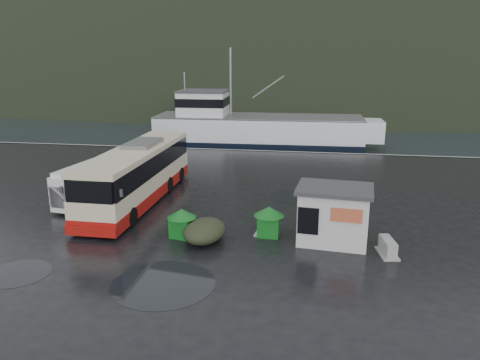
% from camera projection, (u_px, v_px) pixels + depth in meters
% --- Properties ---
extents(ground, '(160.00, 160.00, 0.00)m').
position_uv_depth(ground, '(180.00, 224.00, 25.73)').
color(ground, black).
rests_on(ground, ground).
extents(harbor_water, '(300.00, 180.00, 0.02)m').
position_uv_depth(harbor_water, '(290.00, 85.00, 130.42)').
color(harbor_water, black).
rests_on(harbor_water, ground).
extents(quay_edge, '(160.00, 0.60, 1.50)m').
position_uv_depth(quay_edge, '(238.00, 150.00, 44.77)').
color(quay_edge, '#999993').
rests_on(quay_edge, ground).
extents(headland, '(780.00, 540.00, 570.00)m').
position_uv_depth(headland, '(321.00, 68.00, 262.15)').
color(headland, black).
rests_on(headland, ground).
extents(coach_bus, '(3.39, 13.02, 3.67)m').
position_uv_depth(coach_bus, '(140.00, 201.00, 29.64)').
color(coach_bus, beige).
rests_on(coach_bus, ground).
extents(white_van, '(2.90, 6.16, 2.47)m').
position_uv_depth(white_van, '(95.00, 202.00, 29.47)').
color(white_van, silver).
rests_on(white_van, ground).
extents(waste_bin_left, '(1.14, 1.14, 1.55)m').
position_uv_depth(waste_bin_left, '(269.00, 235.00, 24.15)').
color(waste_bin_left, '#11611B').
rests_on(waste_bin_left, ground).
extents(waste_bin_right, '(1.25, 1.25, 1.49)m').
position_uv_depth(waste_bin_right, '(182.00, 236.00, 24.00)').
color(waste_bin_right, '#11611B').
rests_on(waste_bin_right, ground).
extents(dome_tent, '(2.31, 3.00, 1.09)m').
position_uv_depth(dome_tent, '(205.00, 241.00, 23.41)').
color(dome_tent, '#272F1C').
rests_on(dome_tent, ground).
extents(ticket_kiosk, '(3.89, 3.11, 2.83)m').
position_uv_depth(ticket_kiosk, '(332.00, 241.00, 23.36)').
color(ticket_kiosk, silver).
rests_on(ticket_kiosk, ground).
extents(jersey_barrier_a, '(1.05, 1.79, 0.85)m').
position_uv_depth(jersey_barrier_a, '(265.00, 232.00, 24.61)').
color(jersey_barrier_a, '#999993').
rests_on(jersey_barrier_a, ground).
extents(jersey_barrier_b, '(1.00, 1.63, 0.76)m').
position_uv_depth(jersey_barrier_b, '(387.00, 255.00, 21.86)').
color(jersey_barrier_b, '#999993').
rests_on(jersey_barrier_b, ground).
extents(fishing_trawler, '(27.70, 6.74, 11.02)m').
position_uv_depth(fishing_trawler, '(258.00, 134.00, 53.55)').
color(fishing_trawler, silver).
rests_on(fishing_trawler, ground).
extents(puddles, '(14.62, 16.53, 0.01)m').
position_uv_depth(puddles, '(181.00, 244.00, 23.05)').
color(puddles, black).
rests_on(puddles, ground).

